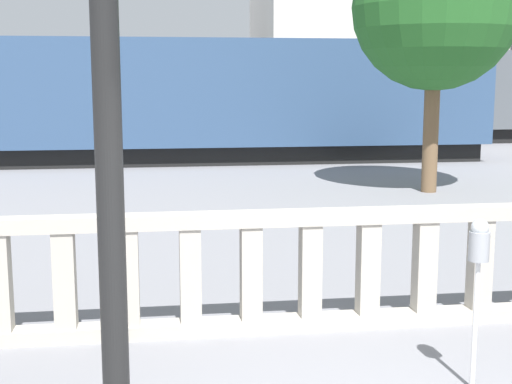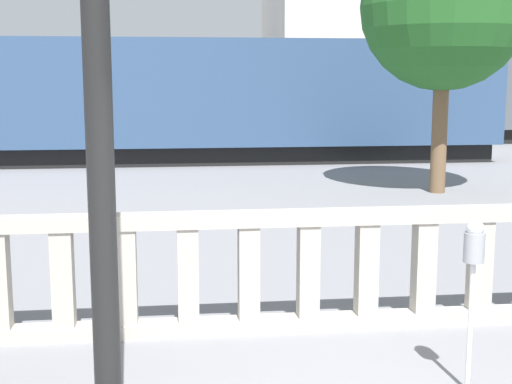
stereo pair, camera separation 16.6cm
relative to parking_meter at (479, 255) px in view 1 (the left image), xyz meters
name	(u,v)px [view 1 (the left image)]	position (x,y,z in m)	size (l,w,h in m)	color
balustrade	(310,270)	(-1.00, 1.53, -0.50)	(15.89, 0.24, 1.20)	#ADA599
parking_meter	(479,255)	(0.00, 0.00, 0.00)	(0.16, 0.16, 1.39)	silver
train_near	(157,98)	(-2.38, 16.06, 0.77)	(19.75, 3.09, 4.15)	black
train_far	(349,95)	(4.85, 21.43, 0.73)	(18.85, 2.68, 4.08)	black
building_block	(376,19)	(6.86, 24.68, 3.81)	(9.84, 6.66, 9.84)	beige
tree_left	(436,8)	(3.44, 9.62, 2.82)	(3.51, 3.51, 5.70)	brown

